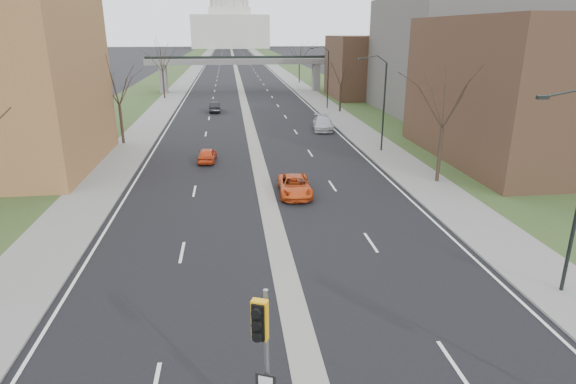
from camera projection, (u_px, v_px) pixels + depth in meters
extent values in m
cube|color=black|center=(235.00, 66.00, 155.16)|extent=(20.00, 600.00, 0.01)
cube|color=gray|center=(235.00, 66.00, 155.16)|extent=(1.20, 600.00, 0.02)
cube|color=gray|center=(272.00, 65.00, 156.51)|extent=(4.00, 600.00, 0.12)
cube|color=gray|center=(198.00, 66.00, 153.78)|extent=(4.00, 600.00, 0.12)
cube|color=#2C421E|center=(290.00, 65.00, 157.19)|extent=(8.00, 600.00, 0.10)
cube|color=#2C421E|center=(178.00, 66.00, 153.10)|extent=(8.00, 600.00, 0.10)
cube|color=#4A3522|center=(537.00, 90.00, 41.19)|extent=(16.00, 20.00, 12.00)
cube|color=#5C5A54|center=(457.00, 57.00, 63.75)|extent=(18.00, 22.00, 15.00)
cube|color=#4A3522|center=(373.00, 67.00, 80.80)|extent=(14.00, 14.00, 10.00)
cube|color=slate|center=(163.00, 79.00, 86.91)|extent=(1.20, 2.50, 5.00)
cube|color=slate|center=(316.00, 77.00, 90.10)|extent=(1.20, 2.50, 5.00)
cube|color=slate|center=(241.00, 61.00, 87.55)|extent=(34.00, 3.00, 1.00)
cube|color=black|center=(240.00, 57.00, 87.32)|extent=(34.00, 0.15, 0.50)
cube|color=beige|center=(230.00, 32.00, 311.91)|extent=(48.00, 42.00, 20.00)
cube|color=beige|center=(230.00, 12.00, 308.08)|extent=(26.00, 26.00, 5.00)
cube|color=black|center=(545.00, 98.00, 18.06)|extent=(0.45, 0.18, 0.14)
cylinder|color=black|center=(384.00, 108.00, 44.17)|extent=(0.16, 0.16, 8.00)
cube|color=black|center=(362.00, 59.00, 42.52)|extent=(0.45, 0.18, 0.14)
cylinder|color=black|center=(328.00, 80.00, 68.63)|extent=(0.16, 0.16, 8.00)
cube|color=black|center=(312.00, 48.00, 66.98)|extent=(0.45, 0.18, 0.14)
cylinder|color=#382B21|center=(122.00, 125.00, 47.67)|extent=(0.28, 0.28, 3.75)
cylinder|color=#382B21|center=(164.00, 85.00, 79.58)|extent=(0.28, 0.28, 4.25)
cylinder|color=#382B21|center=(439.00, 155.00, 35.54)|extent=(0.28, 0.28, 4.00)
cylinder|color=#382B21|center=(340.00, 99.00, 66.66)|extent=(0.28, 0.28, 3.50)
cylinder|color=#382B21|center=(299.00, 72.00, 104.18)|extent=(0.28, 0.28, 4.25)
cylinder|color=gray|center=(267.00, 371.00, 12.54)|extent=(0.13, 0.13, 4.83)
cube|color=#F0A60E|center=(260.00, 320.00, 11.53)|extent=(0.50, 0.49, 1.07)
cube|color=black|center=(267.00, 380.00, 12.63)|extent=(0.53, 0.25, 0.56)
imported|color=red|center=(207.00, 155.00, 41.74)|extent=(1.69, 3.71, 1.23)
imported|color=black|center=(215.00, 107.00, 67.28)|extent=(1.50, 4.27, 1.40)
imported|color=#C84615|center=(295.00, 186.00, 33.30)|extent=(2.35, 4.79, 1.31)
imported|color=#B6B6BF|center=(323.00, 123.00, 54.99)|extent=(2.78, 5.47, 1.52)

